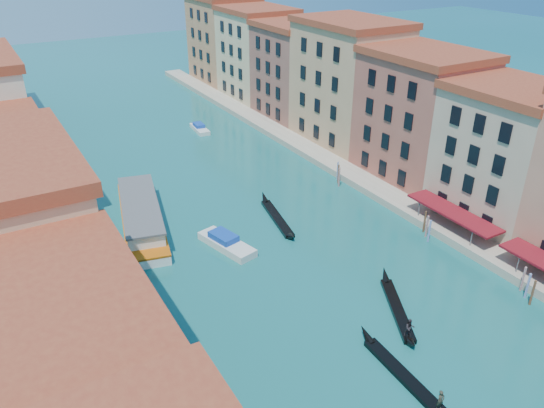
{
  "coord_description": "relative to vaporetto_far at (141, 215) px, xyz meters",
  "views": [
    {
      "loc": [
        -25.08,
        1.06,
        33.14
      ],
      "look_at": [
        1.64,
        47.33,
        5.71
      ],
      "focal_mm": 35.0,
      "sensor_mm": 36.0,
      "label": 1
    }
  ],
  "objects": [
    {
      "name": "motorboat_mid",
      "position": [
        6.91,
        -10.29,
        -0.75
      ],
      "size": [
        4.41,
        8.37,
        1.66
      ],
      "rotation": [
        0.0,
        0.0,
        0.25
      ],
      "color": "silver",
      "rests_on": "ground"
    },
    {
      "name": "right_bank_palazzos",
      "position": [
        39.99,
        4.72,
        8.35
      ],
      "size": [
        12.8,
        128.4,
        21.0
      ],
      "color": "#AF5845",
      "rests_on": "ground"
    },
    {
      "name": "vaporetto_far",
      "position": [
        0.0,
        0.0,
        0.0
      ],
      "size": [
        9.21,
        21.42,
        3.11
      ],
      "rotation": [
        0.0,
        0.0,
        -0.22
      ],
      "color": "white",
      "rests_on": "ground"
    },
    {
      "name": "gondola_far",
      "position": [
        15.56,
        -7.3,
        -1.02
      ],
      "size": [
        3.57,
        12.91,
        1.84
      ],
      "rotation": [
        0.0,
        0.0,
        -0.2
      ],
      "color": "black",
      "rests_on": "ground"
    },
    {
      "name": "gondola_fore",
      "position": [
        10.77,
        -36.44,
        -0.98
      ],
      "size": [
        1.54,
        12.57,
        2.51
      ],
      "rotation": [
        0.0,
        0.0,
        -0.04
      ],
      "color": "black",
      "rests_on": "ground"
    },
    {
      "name": "gondola_right",
      "position": [
        16.16,
        -29.69,
        -0.92
      ],
      "size": [
        6.6,
        11.49,
        2.49
      ],
      "rotation": [
        0.0,
        0.0,
        -0.48
      ],
      "color": "black",
      "rests_on": "ground"
    },
    {
      "name": "quay",
      "position": [
        31.99,
        4.73,
        -0.9
      ],
      "size": [
        4.0,
        140.0,
        1.0
      ],
      "primitive_type": "cube",
      "color": "#A19782",
      "rests_on": "ground"
    },
    {
      "name": "mooring_poles_right",
      "position": [
        29.09,
        -31.47,
        -0.1
      ],
      "size": [
        1.44,
        54.24,
        3.2
      ],
      "color": "#502C1B",
      "rests_on": "ground"
    },
    {
      "name": "motorboat_far",
      "position": [
        20.52,
        29.63,
        -0.89
      ],
      "size": [
        2.48,
        6.46,
        1.31
      ],
      "rotation": [
        0.0,
        0.0,
        -0.08
      ],
      "color": "silver",
      "rests_on": "ground"
    }
  ]
}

